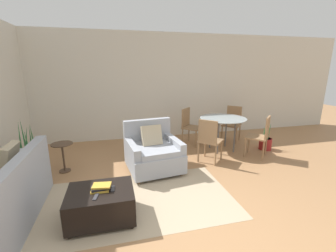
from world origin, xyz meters
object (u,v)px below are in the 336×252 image
Objects in this scene: armchair at (153,152)px; dining_chair_far_left at (189,124)px; dining_table at (223,122)px; dining_chair_near_left at (209,138)px; tv_remote_primary at (113,189)px; potted_plant_small at (265,142)px; potted_plant at (31,164)px; tv_remote_secondary at (96,197)px; book_stack at (101,187)px; side_table at (63,152)px; dining_chair_far_right at (233,121)px; ottoman at (101,203)px; dining_chair_near_right at (261,134)px.

dining_chair_far_left is (1.14, 1.23, 0.18)m from armchair.
dining_table is 1.16× the size of dining_chair_near_left.
dining_chair_near_left is (-0.59, -0.59, -0.15)m from dining_table.
potted_plant_small is (3.49, 1.69, -0.24)m from tv_remote_primary.
tv_remote_secondary is at bearing -54.04° from potted_plant.
tv_remote_primary is 3.13m from dining_chair_far_left.
book_stack is at bearing -50.34° from potted_plant.
dining_chair_far_right is at bearing 13.11° from side_table.
side_table is 0.86× the size of potted_plant_small.
side_table is (-0.68, 1.72, -0.03)m from tv_remote_secondary.
dining_chair_far_right is at bearing 38.91° from tv_remote_secondary.
ottoman is 4.02m from potted_plant_small.
potted_plant reaches higher than dining_table.
armchair is 1.15m from dining_chair_near_left.
dining_chair_far_right is (1.19, 1.19, 0.00)m from dining_chair_near_left.
tv_remote_primary is at bearing -142.40° from dining_table.
tv_remote_secondary is at bearing -123.68° from armchair.
armchair reaches higher than book_stack.
dining_chair_far_left reaches higher than tv_remote_primary.
dining_chair_near_right reaches higher than dining_table.
dining_chair_near_left is (1.88, 1.31, 0.11)m from tv_remote_primary.
tv_remote_secondary is 0.14× the size of potted_plant.
dining_chair_far_right is 0.98m from potted_plant_small.
dining_chair_near_left reaches higher than side_table.
armchair is at bearing -11.03° from side_table.
dining_table is 0.85m from dining_chair_near_left.
dining_table is 0.85m from dining_chair_far_left.
book_stack is 0.24× the size of dining_table.
dining_chair_near_left reaches higher than dining_table.
ottoman is at bearing -144.05° from dining_table.
dining_chair_near_left is (1.14, 0.04, 0.18)m from armchair.
side_table is at bearing -174.48° from dining_table.
tv_remote_primary is 0.15× the size of dining_chair_near_left.
dining_chair_far_right is (0.00, 1.19, 0.00)m from dining_chair_near_right.
armchair reaches higher than potted_plant_small.
armchair is 1.47m from tv_remote_primary.
dining_chair_far_right is (1.19, -0.00, 0.00)m from dining_chair_far_left.
potted_plant_small is at bearing 24.80° from book_stack.
side_table is at bearing 114.94° from book_stack.
dining_chair_near_left is at bearing -5.62° from side_table.
dining_chair_near_right is at bearing 23.13° from tv_remote_primary.
side_table is at bearing -166.89° from dining_chair_far_right.
dining_chair_near_right is 1.00× the size of dining_chair_far_right.
dining_table is 1.16× the size of dining_chair_near_right.
ottoman is at bearing -129.12° from book_stack.
potted_plant_small reaches higher than tv_remote_primary.
potted_plant is at bearing -174.60° from dining_table.
ottoman is 0.23m from tv_remote_secondary.
side_table is 2.77m from dining_chair_near_left.
book_stack is 0.47× the size of side_table.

